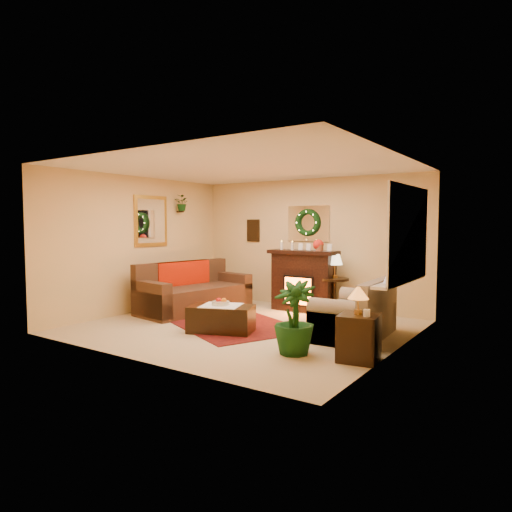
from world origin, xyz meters
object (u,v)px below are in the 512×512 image
Objects in this scene: side_table_round at (334,297)px; coffee_table at (221,319)px; loveseat at (354,309)px; fireplace at (303,283)px; end_table_square at (359,339)px; sofa at (195,289)px.

side_table_round reaches higher than coffee_table.
loveseat reaches higher than side_table_round.
fireplace reaches higher than side_table_round.
fireplace is at bearing -177.15° from side_table_round.
side_table_round is 2.90m from end_table_square.
loveseat reaches higher than coffee_table.
loveseat is at bearing 114.73° from end_table_square.
loveseat is 2.20× the size of side_table_round.
sofa is 2.10m from fireplace.
sofa is at bearing -145.70° from fireplace.
fireplace reaches higher than coffee_table.
side_table_round is at bearing 48.23° from coffee_table.
fireplace is 1.77× the size of side_table_round.
coffee_table is at bearing -26.40° from sofa.
fireplace is 2.28m from coffee_table.
side_table_round is (2.37, 1.22, -0.10)m from sofa.
loveseat is at bearing 6.46° from sofa.
sofa reaches higher than side_table_round.
end_table_square is (3.83, -1.27, -0.16)m from sofa.
sofa is 1.83m from coffee_table.
coffee_table is (1.49, -1.05, -0.22)m from sofa.
sofa is 3.31m from loveseat.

